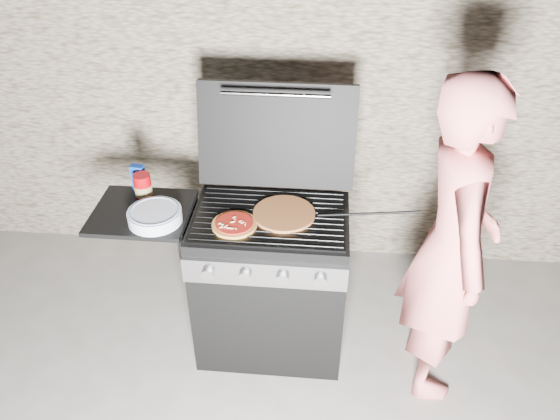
# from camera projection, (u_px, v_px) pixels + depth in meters

# --- Properties ---
(ground) EXTENTS (50.00, 50.00, 0.00)m
(ground) POSITION_uv_depth(u_px,v_px,m) (272.00, 338.00, 3.29)
(ground) COLOR #625D57
(stone_wall) EXTENTS (8.00, 0.35, 1.80)m
(stone_wall) POSITION_uv_depth(u_px,v_px,m) (287.00, 125.00, 3.63)
(stone_wall) COLOR gray
(stone_wall) RESTS_ON ground
(gas_grill) EXTENTS (1.34, 0.79, 0.91)m
(gas_grill) POSITION_uv_depth(u_px,v_px,m) (227.00, 279.00, 3.05)
(gas_grill) COLOR black
(gas_grill) RESTS_ON ground
(pizza_topped) EXTENTS (0.28, 0.28, 0.02)m
(pizza_topped) POSITION_uv_depth(u_px,v_px,m) (234.00, 224.00, 2.69)
(pizza_topped) COLOR #B8754B
(pizza_topped) RESTS_ON gas_grill
(pizza_plain) EXTENTS (0.41, 0.41, 0.02)m
(pizza_plain) POSITION_uv_depth(u_px,v_px,m) (284.00, 214.00, 2.77)
(pizza_plain) COLOR #B18043
(pizza_plain) RESTS_ON gas_grill
(sauce_jar) EXTENTS (0.10, 0.10, 0.14)m
(sauce_jar) POSITION_uv_depth(u_px,v_px,m) (143.00, 186.00, 2.88)
(sauce_jar) COLOR #930209
(sauce_jar) RESTS_ON gas_grill
(blue_carton) EXTENTS (0.07, 0.05, 0.15)m
(blue_carton) POSITION_uv_depth(u_px,v_px,m) (139.00, 178.00, 2.94)
(blue_carton) COLOR navy
(blue_carton) RESTS_ON gas_grill
(plate_stack) EXTENTS (0.33, 0.33, 0.06)m
(plate_stack) POSITION_uv_depth(u_px,v_px,m) (155.00, 216.00, 2.73)
(plate_stack) COLOR silver
(plate_stack) RESTS_ON gas_grill
(person) EXTENTS (0.45, 0.66, 1.76)m
(person) POSITION_uv_depth(u_px,v_px,m) (451.00, 247.00, 2.61)
(person) COLOR #E66F6E
(person) RESTS_ON ground
(tongs) EXTENTS (0.50, 0.06, 0.10)m
(tongs) POSITION_uv_depth(u_px,v_px,m) (368.00, 213.00, 2.70)
(tongs) COLOR black
(tongs) RESTS_ON gas_grill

